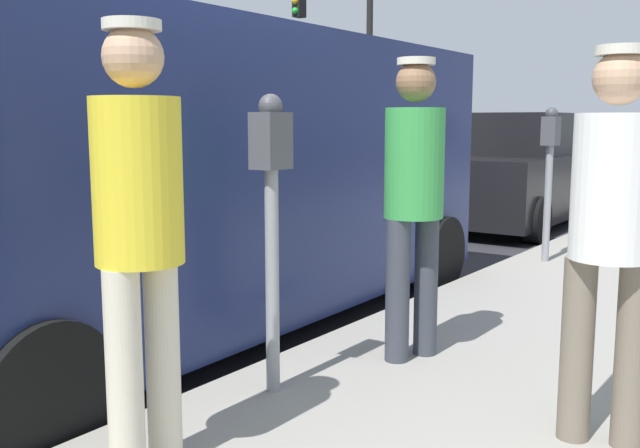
{
  "coord_description": "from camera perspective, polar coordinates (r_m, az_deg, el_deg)",
  "views": [
    {
      "loc": [
        3.62,
        -2.77,
        1.54
      ],
      "look_at": [
        1.65,
        -0.05,
        1.05
      ],
      "focal_mm": 39.99,
      "sensor_mm": 36.0,
      "label": 1
    }
  ],
  "objects": [
    {
      "name": "ground_plane",
      "position": [
        4.81,
        -16.06,
        -10.71
      ],
      "size": [
        80.0,
        80.0,
        0.0
      ],
      "primitive_type": "plane",
      "color": "#2D2D33"
    },
    {
      "name": "parking_meter_near",
      "position": [
        3.57,
        -3.91,
        2.49
      ],
      "size": [
        0.14,
        0.18,
        1.52
      ],
      "color": "gray",
      "rests_on": "sidewalk_slab"
    },
    {
      "name": "parking_meter_far",
      "position": [
        7.35,
        17.9,
        5.08
      ],
      "size": [
        0.14,
        0.18,
        1.52
      ],
      "color": "gray",
      "rests_on": "sidewalk_slab"
    },
    {
      "name": "pedestrian_in_white",
      "position": [
        3.21,
        22.31,
        0.12
      ],
      "size": [
        0.35,
        0.34,
        1.69
      ],
      "color": "#726656",
      "rests_on": "sidewalk_slab"
    },
    {
      "name": "pedestrian_in_green",
      "position": [
        4.12,
        7.52,
        2.78
      ],
      "size": [
        0.34,
        0.35,
        1.74
      ],
      "color": "#383D47",
      "rests_on": "sidewalk_slab"
    },
    {
      "name": "pedestrian_in_yellow",
      "position": [
        2.81,
        -14.28,
        0.31
      ],
      "size": [
        0.34,
        0.36,
        1.76
      ],
      "color": "beige",
      "rests_on": "sidewalk_slab"
    },
    {
      "name": "parked_van",
      "position": [
        5.34,
        -9.17,
        4.04
      ],
      "size": [
        2.23,
        5.24,
        2.15
      ],
      "color": "navy",
      "rests_on": "ground"
    },
    {
      "name": "parked_sedan_ahead",
      "position": [
        11.12,
        15.4,
        3.89
      ],
      "size": [
        2.0,
        4.43,
        1.65
      ],
      "color": "black",
      "rests_on": "ground"
    },
    {
      "name": "traffic_light_corner",
      "position": [
        18.74,
        1.71,
        14.31
      ],
      "size": [
        2.48,
        0.42,
        5.2
      ],
      "color": "black",
      "rests_on": "ground"
    }
  ]
}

